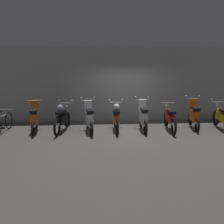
{
  "coord_description": "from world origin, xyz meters",
  "views": [
    {
      "loc": [
        -1.26,
        -8.84,
        2.64
      ],
      "look_at": [
        -0.7,
        0.21,
        0.75
      ],
      "focal_mm": 38.59,
      "sensor_mm": 36.0,
      "label": 1
    }
  ],
  "objects_px": {
    "motorbike_slot_3": "(116,117)",
    "motorbike_slot_1": "(62,118)",
    "motorbike_slot_4": "(143,117)",
    "motorbike_slot_5": "(170,118)",
    "motorbike_slot_0": "(35,118)",
    "motorbike_slot_6": "(194,115)",
    "bicycle": "(3,123)",
    "motorbike_slot_2": "(89,118)",
    "motorbike_slot_7": "(222,117)"
  },
  "relations": [
    {
      "from": "motorbike_slot_3",
      "to": "motorbike_slot_1",
      "type": "bearing_deg",
      "value": -178.99
    },
    {
      "from": "motorbike_slot_1",
      "to": "motorbike_slot_4",
      "type": "xyz_separation_m",
      "value": [
        3.14,
        -0.06,
        -0.0
      ]
    },
    {
      "from": "motorbike_slot_5",
      "to": "motorbike_slot_0",
      "type": "bearing_deg",
      "value": 178.6
    },
    {
      "from": "motorbike_slot_1",
      "to": "motorbike_slot_5",
      "type": "relative_size",
      "value": 0.99
    },
    {
      "from": "motorbike_slot_6",
      "to": "motorbike_slot_5",
      "type": "bearing_deg",
      "value": -167.9
    },
    {
      "from": "motorbike_slot_4",
      "to": "motorbike_slot_6",
      "type": "bearing_deg",
      "value": 4.3
    },
    {
      "from": "motorbike_slot_4",
      "to": "motorbike_slot_6",
      "type": "xyz_separation_m",
      "value": [
        2.1,
        0.16,
        0.0
      ]
    },
    {
      "from": "motorbike_slot_1",
      "to": "bicycle",
      "type": "xyz_separation_m",
      "value": [
        -2.22,
        -0.05,
        -0.17
      ]
    },
    {
      "from": "motorbike_slot_4",
      "to": "motorbike_slot_5",
      "type": "xyz_separation_m",
      "value": [
        1.05,
        -0.07,
        -0.04
      ]
    },
    {
      "from": "motorbike_slot_2",
      "to": "motorbike_slot_7",
      "type": "relative_size",
      "value": 0.86
    },
    {
      "from": "motorbike_slot_1",
      "to": "motorbike_slot_2",
      "type": "relative_size",
      "value": 1.16
    },
    {
      "from": "motorbike_slot_3",
      "to": "motorbike_slot_5",
      "type": "bearing_deg",
      "value": -4.44
    },
    {
      "from": "bicycle",
      "to": "motorbike_slot_0",
      "type": "bearing_deg",
      "value": 2.37
    },
    {
      "from": "motorbike_slot_3",
      "to": "motorbike_slot_6",
      "type": "height_order",
      "value": "motorbike_slot_6"
    },
    {
      "from": "motorbike_slot_2",
      "to": "motorbike_slot_3",
      "type": "xyz_separation_m",
      "value": [
        1.05,
        0.19,
        0.0
      ]
    },
    {
      "from": "motorbike_slot_2",
      "to": "bicycle",
      "type": "bearing_deg",
      "value": 178.11
    },
    {
      "from": "motorbike_slot_4",
      "to": "motorbike_slot_6",
      "type": "relative_size",
      "value": 1.01
    },
    {
      "from": "motorbike_slot_4",
      "to": "motorbike_slot_7",
      "type": "bearing_deg",
      "value": -0.91
    },
    {
      "from": "motorbike_slot_2",
      "to": "motorbike_slot_3",
      "type": "bearing_deg",
      "value": 10.29
    },
    {
      "from": "motorbike_slot_3",
      "to": "bicycle",
      "type": "xyz_separation_m",
      "value": [
        -4.32,
        -0.08,
        -0.17
      ]
    },
    {
      "from": "motorbike_slot_1",
      "to": "motorbike_slot_7",
      "type": "bearing_deg",
      "value": -0.98
    },
    {
      "from": "motorbike_slot_2",
      "to": "motorbike_slot_6",
      "type": "height_order",
      "value": "same"
    },
    {
      "from": "motorbike_slot_2",
      "to": "motorbike_slot_3",
      "type": "distance_m",
      "value": 1.07
    },
    {
      "from": "motorbike_slot_0",
      "to": "motorbike_slot_5",
      "type": "relative_size",
      "value": 0.86
    },
    {
      "from": "motorbike_slot_3",
      "to": "motorbike_slot_7",
      "type": "bearing_deg",
      "value": -1.98
    },
    {
      "from": "motorbike_slot_3",
      "to": "motorbike_slot_5",
      "type": "relative_size",
      "value": 1.0
    },
    {
      "from": "motorbike_slot_0",
      "to": "motorbike_slot_3",
      "type": "relative_size",
      "value": 0.86
    },
    {
      "from": "motorbike_slot_0",
      "to": "bicycle",
      "type": "bearing_deg",
      "value": -177.63
    },
    {
      "from": "motorbike_slot_0",
      "to": "motorbike_slot_6",
      "type": "xyz_separation_m",
      "value": [
        6.29,
        0.1,
        0.0
      ]
    },
    {
      "from": "motorbike_slot_2",
      "to": "motorbike_slot_5",
      "type": "height_order",
      "value": "motorbike_slot_2"
    },
    {
      "from": "motorbike_slot_5",
      "to": "motorbike_slot_7",
      "type": "height_order",
      "value": "motorbike_slot_7"
    },
    {
      "from": "motorbike_slot_2",
      "to": "motorbike_slot_5",
      "type": "bearing_deg",
      "value": 0.52
    },
    {
      "from": "motorbike_slot_0",
      "to": "motorbike_slot_3",
      "type": "bearing_deg",
      "value": 0.63
    },
    {
      "from": "motorbike_slot_2",
      "to": "motorbike_slot_7",
      "type": "xyz_separation_m",
      "value": [
        5.24,
        0.05,
        -0.04
      ]
    },
    {
      "from": "motorbike_slot_0",
      "to": "motorbike_slot_1",
      "type": "bearing_deg",
      "value": -0.12
    },
    {
      "from": "motorbike_slot_4",
      "to": "motorbike_slot_5",
      "type": "distance_m",
      "value": 1.05
    },
    {
      "from": "motorbike_slot_3",
      "to": "bicycle",
      "type": "height_order",
      "value": "motorbike_slot_3"
    },
    {
      "from": "motorbike_slot_2",
      "to": "motorbike_slot_7",
      "type": "distance_m",
      "value": 5.24
    },
    {
      "from": "motorbike_slot_0",
      "to": "motorbike_slot_1",
      "type": "xyz_separation_m",
      "value": [
        1.05,
        -0.0,
        0.0
      ]
    },
    {
      "from": "motorbike_slot_6",
      "to": "motorbike_slot_7",
      "type": "relative_size",
      "value": 0.86
    },
    {
      "from": "motorbike_slot_5",
      "to": "motorbike_slot_1",
      "type": "bearing_deg",
      "value": 178.28
    },
    {
      "from": "motorbike_slot_0",
      "to": "motorbike_slot_5",
      "type": "height_order",
      "value": "motorbike_slot_0"
    },
    {
      "from": "motorbike_slot_2",
      "to": "motorbike_slot_7",
      "type": "height_order",
      "value": "motorbike_slot_2"
    },
    {
      "from": "motorbike_slot_0",
      "to": "motorbike_slot_4",
      "type": "xyz_separation_m",
      "value": [
        4.19,
        -0.06,
        0.0
      ]
    },
    {
      "from": "motorbike_slot_0",
      "to": "motorbike_slot_3",
      "type": "height_order",
      "value": "motorbike_slot_0"
    },
    {
      "from": "motorbike_slot_7",
      "to": "motorbike_slot_4",
      "type": "bearing_deg",
      "value": 179.09
    },
    {
      "from": "motorbike_slot_6",
      "to": "motorbike_slot_7",
      "type": "xyz_separation_m",
      "value": [
        1.04,
        -0.21,
        -0.04
      ]
    },
    {
      "from": "motorbike_slot_7",
      "to": "bicycle",
      "type": "bearing_deg",
      "value": 179.59
    },
    {
      "from": "motorbike_slot_4",
      "to": "motorbike_slot_5",
      "type": "bearing_deg",
      "value": -3.7
    },
    {
      "from": "motorbike_slot_4",
      "to": "bicycle",
      "type": "distance_m",
      "value": 5.37
    }
  ]
}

